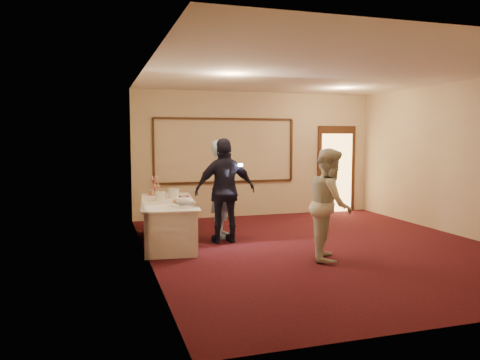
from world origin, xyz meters
name	(u,v)px	position (x,y,z in m)	size (l,w,h in m)	color
floor	(322,247)	(0.00, 0.00, 0.00)	(7.00, 7.00, 0.00)	black
room_walls	(324,131)	(0.00, 0.00, 2.03)	(6.04, 7.04, 3.02)	beige
wall_molding	(225,151)	(-0.80, 3.47, 1.60)	(3.45, 0.04, 1.55)	#34170F
doorway	(336,170)	(2.15, 3.45, 1.08)	(1.05, 0.07, 2.20)	#34170F
buffet_table	(168,222)	(-2.53, 1.13, 0.39)	(1.20, 2.53, 0.77)	white
pavlova_tray	(184,202)	(-2.37, 0.33, 0.85)	(0.41, 0.50, 0.18)	silver
cupcake_stand	(155,188)	(-2.65, 2.11, 0.92)	(0.28, 0.28, 0.41)	#C24F51
plate_stack_a	(160,196)	(-2.65, 1.23, 0.85)	(0.19, 0.19, 0.16)	white
plate_stack_b	(174,193)	(-2.35, 1.56, 0.86)	(0.21, 0.21, 0.17)	white
tart	(180,202)	(-2.37, 0.77, 0.80)	(0.29, 0.29, 0.06)	white
man	(223,189)	(-1.45, 1.30, 0.93)	(0.68, 0.45, 1.87)	#82A4D5
woman	(330,204)	(-0.26, -0.74, 0.88)	(0.85, 0.66, 1.75)	silver
guest	(225,191)	(-1.53, 0.85, 0.95)	(1.12, 0.46, 1.91)	black
camera_flash	(240,165)	(-1.28, 0.70, 1.42)	(0.07, 0.04, 0.05)	white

